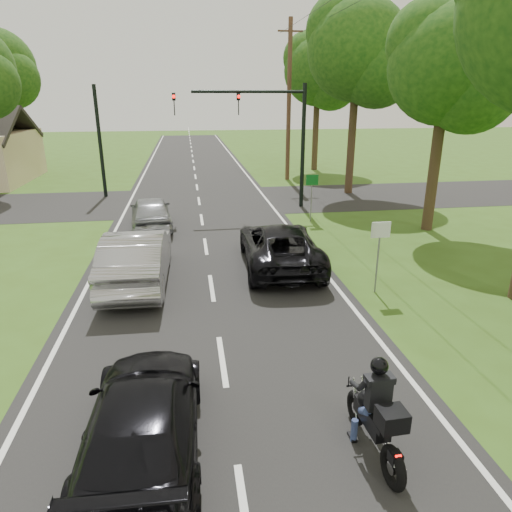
# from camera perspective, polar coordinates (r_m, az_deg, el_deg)

# --- Properties ---
(ground) EXTENTS (140.00, 140.00, 0.00)m
(ground) POSITION_cam_1_polar(r_m,az_deg,el_deg) (10.15, -4.24, -12.92)
(ground) COLOR #355417
(ground) RESTS_ON ground
(road) EXTENTS (8.00, 100.00, 0.01)m
(road) POSITION_cam_1_polar(r_m,az_deg,el_deg) (19.35, -6.58, 3.03)
(road) COLOR black
(road) RESTS_ON ground
(cross_road) EXTENTS (60.00, 7.00, 0.01)m
(cross_road) POSITION_cam_1_polar(r_m,az_deg,el_deg) (25.16, -7.14, 6.83)
(cross_road) COLOR black
(cross_road) RESTS_ON ground
(motorcycle_rider) EXTENTS (0.57, 2.02, 1.74)m
(motorcycle_rider) POSITION_cam_1_polar(r_m,az_deg,el_deg) (7.75, 14.87, -19.01)
(motorcycle_rider) COLOR black
(motorcycle_rider) RESTS_ON ground
(dark_suv) EXTENTS (2.64, 5.29, 1.44)m
(dark_suv) POSITION_cam_1_polar(r_m,az_deg,el_deg) (15.14, 2.97, 1.34)
(dark_suv) COLOR black
(dark_suv) RESTS_ON road
(silver_sedan) EXTENTS (1.85, 5.04, 1.65)m
(silver_sedan) POSITION_cam_1_polar(r_m,az_deg,el_deg) (14.16, -14.65, -0.14)
(silver_sedan) COLOR #9F9EA3
(silver_sedan) RESTS_ON road
(silver_suv) EXTENTS (2.08, 4.27, 1.41)m
(silver_suv) POSITION_cam_1_polar(r_m,az_deg,el_deg) (20.08, -13.00, 5.35)
(silver_suv) COLOR #929599
(silver_suv) RESTS_ON road
(dark_car_behind) EXTENTS (1.89, 4.43, 1.27)m
(dark_car_behind) POSITION_cam_1_polar(r_m,az_deg,el_deg) (7.77, -13.88, -19.17)
(dark_car_behind) COLOR black
(dark_car_behind) RESTS_ON road
(traffic_signal) EXTENTS (6.38, 0.44, 6.00)m
(traffic_signal) POSITION_cam_1_polar(r_m,az_deg,el_deg) (22.93, 1.28, 16.19)
(traffic_signal) COLOR black
(traffic_signal) RESTS_ON ground
(signal_pole_far) EXTENTS (0.20, 0.20, 6.00)m
(signal_pole_far) POSITION_cam_1_polar(r_m,az_deg,el_deg) (27.08, -18.92, 13.27)
(signal_pole_far) COLOR black
(signal_pole_far) RESTS_ON ground
(utility_pole_far) EXTENTS (1.60, 0.28, 10.00)m
(utility_pole_far) POSITION_cam_1_polar(r_m,az_deg,el_deg) (31.30, 4.13, 18.74)
(utility_pole_far) COLOR brown
(utility_pole_far) RESTS_ON ground
(sign_white) EXTENTS (0.55, 0.07, 2.12)m
(sign_white) POSITION_cam_1_polar(r_m,az_deg,el_deg) (13.24, 15.22, 1.94)
(sign_white) COLOR slate
(sign_white) RESTS_ON ground
(sign_green) EXTENTS (0.55, 0.07, 2.12)m
(sign_green) POSITION_cam_1_polar(r_m,az_deg,el_deg) (20.65, 6.99, 8.60)
(sign_green) COLOR slate
(sign_green) RESTS_ON ground
(tree_row_c) EXTENTS (4.80, 4.65, 8.76)m
(tree_row_c) POSITION_cam_1_polar(r_m,az_deg,el_deg) (20.20, 23.66, 20.21)
(tree_row_c) COLOR #332316
(tree_row_c) RESTS_ON ground
(tree_row_d) EXTENTS (5.76, 5.58, 10.45)m
(tree_row_d) POSITION_cam_1_polar(r_m,az_deg,el_deg) (27.17, 13.39, 23.17)
(tree_row_d) COLOR #332316
(tree_row_d) RESTS_ON ground
(tree_row_e) EXTENTS (5.28, 5.12, 9.61)m
(tree_row_e) POSITION_cam_1_polar(r_m,az_deg,el_deg) (35.80, 8.31, 21.48)
(tree_row_e) COLOR #332316
(tree_row_e) RESTS_ON ground
(tree_left_far) EXTENTS (5.76, 5.58, 10.14)m
(tree_left_far) POSITION_cam_1_polar(r_m,az_deg,el_deg) (40.55, -29.28, 19.54)
(tree_left_far) COLOR #332316
(tree_left_far) RESTS_ON ground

